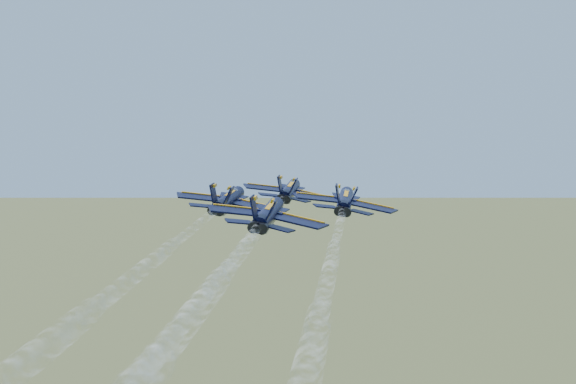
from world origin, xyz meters
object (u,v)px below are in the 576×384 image
at_px(jet_slot, 269,214).
at_px(jet_left, 229,200).
at_px(jet_right, 345,201).
at_px(jet_lead, 290,190).

bearing_deg(jet_slot, jet_left, 118.62).
bearing_deg(jet_left, jet_slot, -61.38).
bearing_deg(jet_right, jet_slot, -120.53).
height_order(jet_left, jet_slot, same).
bearing_deg(jet_lead, jet_right, -54.91).
xyz_separation_m(jet_right, jet_slot, (-4.34, -16.86, 0.00)).
distance_m(jet_left, jet_right, 16.53).
relative_size(jet_right, jet_slot, 1.00).
bearing_deg(jet_right, jet_left, -176.65).
bearing_deg(jet_slot, jet_right, 59.47).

